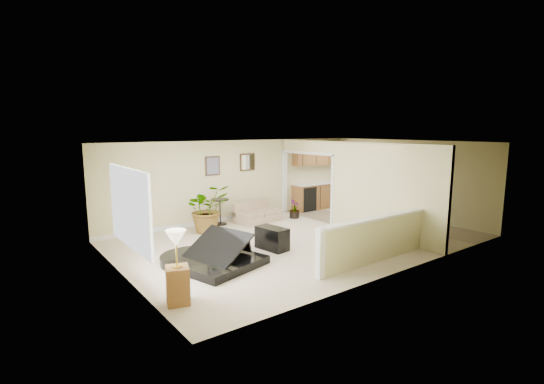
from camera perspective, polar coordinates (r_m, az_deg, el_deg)
floor at (r=10.40m, az=4.17°, el=-6.80°), size 9.00×9.00×0.00m
back_wall at (r=12.52m, az=-4.77°, el=1.76°), size 9.00×0.04×2.50m
front_wall at (r=8.14m, az=18.22°, el=-2.68°), size 9.00×0.04×2.50m
left_wall at (r=7.99m, az=-21.01°, el=-3.05°), size 0.04×6.00×2.50m
right_wall at (r=13.48m, az=18.87°, el=1.83°), size 0.04×6.00×2.50m
ceiling at (r=10.01m, az=4.33°, el=7.10°), size 9.00×6.00×0.04m
kitchen_vinyl at (r=12.62m, az=15.09°, el=-4.22°), size 2.70×6.00×0.01m
interior_partition at (r=11.55m, az=10.19°, el=0.87°), size 0.18×5.99×2.50m
pony_half_wall at (r=8.77m, az=14.51°, el=-6.59°), size 3.42×0.22×1.00m
left_window at (r=7.48m, az=-19.93°, el=-2.23°), size 0.05×2.15×1.45m
wall_art_left at (r=11.97m, az=-8.60°, el=3.76°), size 0.48×0.04×0.58m
wall_mirror at (r=12.60m, az=-3.58°, el=4.34°), size 0.55×0.04×0.55m
kitchen_cabinets at (r=14.31m, az=6.73°, el=1.12°), size 2.36×0.65×2.33m
piano at (r=8.38m, az=-8.48°, el=-6.19°), size 2.23×2.23×1.56m
piano_bench at (r=9.45m, az=0.01°, el=-6.72°), size 0.52×0.86×0.54m
loveseat at (r=12.24m, az=-2.25°, el=-2.88°), size 1.49×0.96×0.80m
accent_table at (r=11.90m, az=-7.54°, el=-2.34°), size 0.54×0.54×0.78m
palm_plant at (r=11.09m, az=-9.38°, el=-2.41°), size 1.23×1.08×1.33m
small_plant at (r=12.72m, az=3.27°, el=-2.65°), size 0.45×0.45×0.60m
lamp_stand at (r=6.74m, az=-13.56°, el=-11.32°), size 0.46×0.46×1.24m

